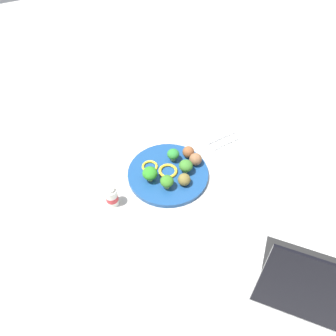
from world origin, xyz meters
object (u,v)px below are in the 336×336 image
object	(u,v)px
yogurt_bottle	(112,197)
broccoli_floret_near_rim	(186,166)
broccoli_floret_back_left	(151,174)
pepper_ring_far_rim	(168,171)
meatball_front_left	(188,152)
laptop	(321,285)
napkin	(223,141)
broccoli_floret_mid_right	(173,154)
meatball_center	(196,159)
pepper_ring_front_left	(150,166)
fork	(224,144)
broccoli_floret_front_left	(167,181)
plate	(168,173)
knife	(219,138)
meatball_mid_left	(184,180)

from	to	relation	value
yogurt_bottle	broccoli_floret_near_rim	bearing A→B (deg)	176.02
broccoli_floret_back_left	pepper_ring_far_rim	bearing A→B (deg)	-175.79
meatball_front_left	laptop	size ratio (longest dim) A/B	0.11
napkin	broccoli_floret_mid_right	bearing A→B (deg)	-0.98
meatball_center	broccoli_floret_back_left	bearing A→B (deg)	-3.68
broccoli_floret_mid_right	pepper_ring_far_rim	distance (m)	0.07
pepper_ring_front_left	meatball_center	bearing A→B (deg)	155.39
meatball_front_left	napkin	world-z (taller)	meatball_front_left
pepper_ring_far_rim	fork	xyz separation A→B (m)	(-0.26, -0.02, -0.01)
broccoli_floret_front_left	meatball_front_left	xyz separation A→B (m)	(-0.14, -0.08, -0.01)
plate	meatball_center	distance (m)	0.11
broccoli_floret_front_left	meatball_center	size ratio (longest dim) A/B	1.09
pepper_ring_front_left	knife	size ratio (longest dim) A/B	0.39
knife	fork	bearing A→B (deg)	84.49
broccoli_floret_back_left	meatball_mid_left	distance (m)	0.11
broccoli_floret_near_rim	knife	size ratio (longest dim) A/B	0.34
plate	pepper_ring_front_left	distance (m)	0.07
broccoli_floret_near_rim	yogurt_bottle	distance (m)	0.27
plate	meatball_mid_left	world-z (taller)	meatball_mid_left
broccoli_floret_near_rim	broccoli_floret_front_left	bearing A→B (deg)	15.48
meatball_center	knife	distance (m)	0.18
broccoli_floret_front_left	pepper_ring_front_left	bearing A→B (deg)	-86.40
knife	meatball_center	bearing A→B (deg)	23.31
broccoli_floret_back_left	yogurt_bottle	size ratio (longest dim) A/B	0.70
broccoli_floret_front_left	pepper_ring_far_rim	distance (m)	0.07
plate	broccoli_floret_near_rim	world-z (taller)	broccoli_floret_near_rim
laptop	broccoli_floret_mid_right	bearing A→B (deg)	-81.93
broccoli_floret_near_rim	pepper_ring_far_rim	bearing A→B (deg)	-29.69
pepper_ring_far_rim	knife	distance (m)	0.27
meatball_center	pepper_ring_front_left	bearing A→B (deg)	-24.61
meatball_mid_left	pepper_ring_front_left	world-z (taller)	meatball_mid_left
knife	pepper_ring_front_left	bearing A→B (deg)	0.44
broccoli_floret_mid_right	napkin	size ratio (longest dim) A/B	0.28
pepper_ring_front_left	laptop	bearing A→B (deg)	106.18
laptop	broccoli_floret_front_left	bearing A→B (deg)	-71.18
broccoli_floret_back_left	knife	world-z (taller)	broccoli_floret_back_left
pepper_ring_far_rim	knife	bearing A→B (deg)	-168.62
meatball_mid_left	meatball_center	xyz separation A→B (m)	(-0.08, -0.06, 0.00)
plate	napkin	world-z (taller)	plate
pepper_ring_front_left	laptop	distance (m)	0.61
laptop	knife	bearing A→B (deg)	-103.21
broccoli_floret_near_rim	fork	distance (m)	0.22
broccoli_floret_mid_right	laptop	world-z (taller)	laptop
broccoli_floret_near_rim	yogurt_bottle	xyz separation A→B (m)	(0.27, -0.02, -0.01)
plate	broccoli_floret_mid_right	bearing A→B (deg)	-138.81
meatball_front_left	knife	bearing A→B (deg)	-170.93
plate	meatball_front_left	xyz separation A→B (m)	(-0.10, -0.03, 0.03)
broccoli_floret_front_left	pepper_ring_far_rim	bearing A→B (deg)	-122.68
meatball_mid_left	pepper_ring_far_rim	size ratio (longest dim) A/B	0.65
broccoli_floret_back_left	yogurt_bottle	xyz separation A→B (m)	(0.14, 0.01, -0.01)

